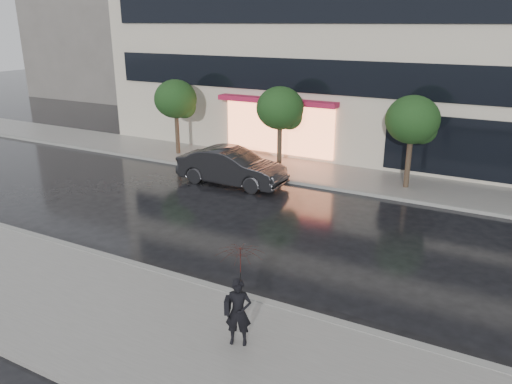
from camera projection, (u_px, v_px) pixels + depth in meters
The scene contains 11 objects.
ground at pixel (220, 271), 14.31m from camera, with size 120.00×120.00×0.00m, color black.
sidewalk_near at pixel (144, 327), 11.59m from camera, with size 60.00×4.50×0.12m, color slate.
sidewalk_far at pixel (340, 177), 22.80m from camera, with size 60.00×3.50×0.12m, color slate.
curb_near at pixel (200, 284), 13.45m from camera, with size 60.00×0.25×0.14m, color gray.
curb_far at pixel (327, 187), 21.35m from camera, with size 60.00×0.25×0.14m, color gray.
bg_building_left at pixel (115, 30), 46.63m from camera, with size 14.00×10.00×12.00m, color #59544F.
tree_far_west at pixel (177, 100), 25.74m from camera, with size 2.20×2.20×3.99m.
tree_mid_west at pixel (281, 110), 23.02m from camera, with size 2.20×2.20×3.99m.
tree_mid_east at pixel (414, 122), 20.31m from camera, with size 2.20×2.20×3.99m.
parked_car at pixel (232, 167), 21.70m from camera, with size 1.68×4.82×1.59m, color black.
pedestrian_with_umbrella at pixel (240, 279), 10.40m from camera, with size 1.33×1.34×2.32m.
Camera 1 is at (7.04, -10.74, 6.79)m, focal length 35.00 mm.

